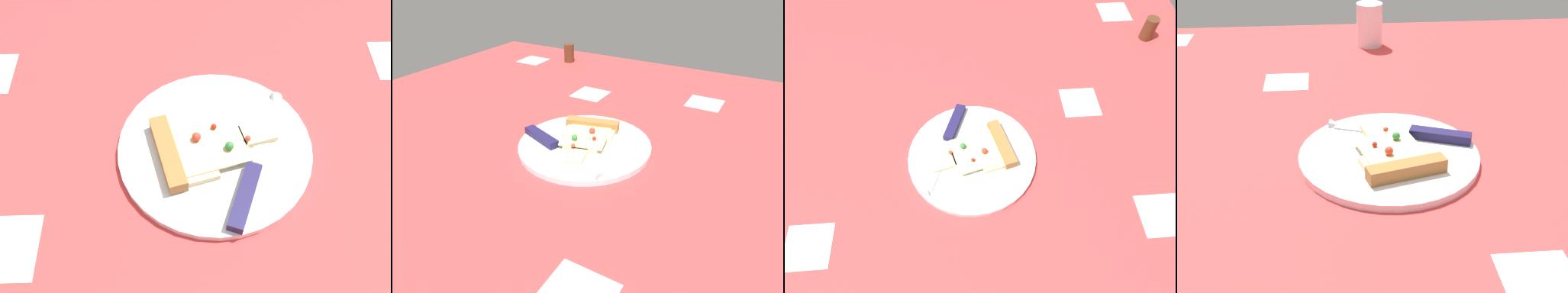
# 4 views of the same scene
# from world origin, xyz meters

# --- Properties ---
(ground_plane) EXTENTS (1.38, 1.38, 0.03)m
(ground_plane) POSITION_xyz_m (-0.00, 0.00, -0.01)
(ground_plane) COLOR #D13838
(ground_plane) RESTS_ON ground
(plate) EXTENTS (0.28, 0.28, 0.01)m
(plate) POSITION_xyz_m (-0.03, 0.06, 0.01)
(plate) COLOR silver
(plate) RESTS_ON ground_plane
(pizza_slice) EXTENTS (0.19, 0.13, 0.03)m
(pizza_slice) POSITION_xyz_m (-0.05, 0.06, 0.02)
(pizza_slice) COLOR beige
(pizza_slice) RESTS_ON plate
(knife) EXTENTS (0.10, 0.23, 0.02)m
(knife) POSITION_xyz_m (0.02, 0.02, 0.02)
(knife) COLOR silver
(knife) RESTS_ON plate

